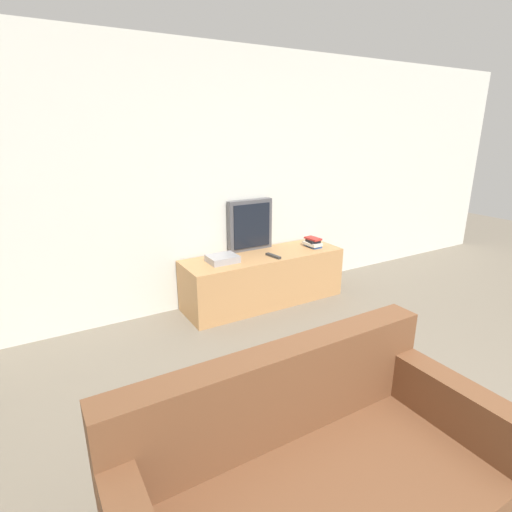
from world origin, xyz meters
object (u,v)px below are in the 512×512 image
object	(u,v)px
couch	(316,499)
book_stack	(313,243)
set_top_box	(223,259)
tv_stand	(263,278)
television	(250,225)
remote_on_stand	(273,256)

from	to	relation	value
couch	book_stack	distance (m)	3.04
book_stack	set_top_box	bearing A→B (deg)	178.30
tv_stand	television	distance (m)	0.60
book_stack	remote_on_stand	xyz separation A→B (m)	(-0.59, -0.09, -0.04)
television	book_stack	size ratio (longest dim) A/B	2.53
television	book_stack	world-z (taller)	television
remote_on_stand	set_top_box	world-z (taller)	set_top_box
couch	television	bearing A→B (deg)	65.75
tv_stand	book_stack	distance (m)	0.71
television	set_top_box	size ratio (longest dim) A/B	1.89
set_top_box	tv_stand	bearing A→B (deg)	0.24
tv_stand	couch	distance (m)	2.72
couch	tv_stand	bearing A→B (deg)	63.16
book_stack	remote_on_stand	bearing A→B (deg)	-171.29
book_stack	set_top_box	xyz separation A→B (m)	(-1.11, 0.03, -0.02)
book_stack	set_top_box	distance (m)	1.11
television	set_top_box	xyz separation A→B (m)	(-0.45, -0.23, -0.24)
tv_stand	television	xyz separation A→B (m)	(-0.03, 0.23, 0.55)
tv_stand	remote_on_stand	distance (m)	0.31
set_top_box	remote_on_stand	bearing A→B (deg)	-13.17
couch	remote_on_stand	world-z (taller)	couch
television	remote_on_stand	xyz separation A→B (m)	(0.07, -0.35, -0.26)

